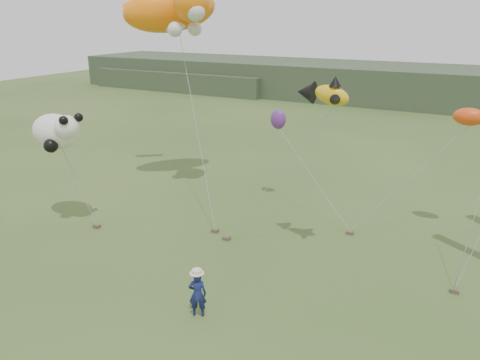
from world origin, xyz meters
The scene contains 8 objects.
ground centered at (0.00, 0.00, 0.00)m, with size 120.00×120.00×0.00m, color #385123.
headland centered at (-3.11, 44.69, 1.92)m, with size 90.00×13.00×4.00m.
festival_attendant centered at (-0.64, -0.58, 0.81)m, with size 0.59×0.39×1.62m, color navy.
sandbag_anchors centered at (-1.13, 5.07, 0.08)m, with size 15.61×5.16×0.15m.
cat_kite centered at (-8.41, 9.65, 9.73)m, with size 6.68×5.37×2.97m.
fish_kite centered at (1.28, 5.22, 6.68)m, with size 2.18×1.46×1.19m.
panda_kite centered at (-10.23, 2.75, 4.48)m, with size 2.83×1.83×1.76m.
misc_kites centered at (2.78, 10.20, 5.00)m, with size 9.76×0.82×1.82m.
Camera 1 is at (6.79, -11.54, 9.39)m, focal length 35.00 mm.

